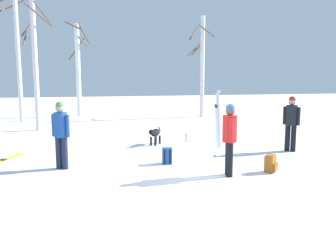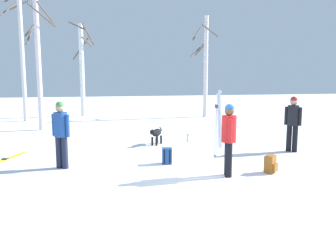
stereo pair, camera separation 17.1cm
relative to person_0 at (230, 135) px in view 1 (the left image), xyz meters
name	(u,v)px [view 1 (the left image)]	position (x,y,z in m)	size (l,w,h in m)	color
ground_plane	(188,180)	(-1.04, -0.15, -0.98)	(60.00, 60.00, 0.00)	white
person_0	(230,135)	(0.00, 0.00, 0.00)	(0.34, 0.51, 1.72)	black
person_1	(291,120)	(2.86, 2.17, 0.00)	(0.41, 0.39, 1.72)	black
person_2	(61,131)	(-3.94, 1.44, 0.00)	(0.46, 0.34, 1.72)	#1E2338
dog	(155,133)	(-1.11, 4.01, -0.59)	(0.53, 0.78, 0.57)	black
ski_pair_planted_0	(218,119)	(0.81, 3.10, -0.05)	(0.22, 0.02, 1.88)	white
ski_pair_lying_0	(5,160)	(-5.60, 2.68, -0.97)	(0.81, 1.72, 0.05)	yellow
ski_poles_0	(216,130)	(0.26, 1.75, -0.16)	(0.07, 0.24, 1.54)	#B2B2BC
backpack_0	(167,156)	(-1.22, 1.39, -0.77)	(0.29, 0.31, 0.44)	#1E4C99
backpack_1	(271,164)	(1.11, 0.06, -0.77)	(0.34, 0.35, 0.44)	#99591E
water_bottle_0	(186,138)	(0.07, 4.31, -0.85)	(0.08, 0.08, 0.27)	silver
birch_tree_0	(17,42)	(-6.74, 11.24, 2.92)	(1.58, 1.18, 7.78)	silver
birch_tree_1	(35,51)	(-5.46, 8.05, 2.34)	(1.30, 1.31, 6.45)	silver
birch_tree_2	(78,67)	(-3.94, 12.97, 1.75)	(1.35, 1.26, 5.18)	white
birch_tree_3	(202,65)	(2.73, 11.35, 1.90)	(1.41, 1.43, 5.48)	silver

